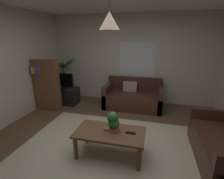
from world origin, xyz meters
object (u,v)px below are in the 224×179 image
(tv_stand, at_px, (64,96))
(tv, at_px, (62,81))
(couch_under_window, at_px, (133,98))
(remote_on_table_1, at_px, (131,133))
(pendant_lamp, at_px, (109,21))
(potted_palm_corner, at_px, (65,80))
(book_on_table_0, at_px, (108,129))
(remote_on_table_0, at_px, (115,129))
(bookshelf_corner, at_px, (46,85))
(coffee_table, at_px, (110,135))
(potted_plant_on_table, at_px, (113,121))

(tv_stand, height_order, tv, tv)
(couch_under_window, bearing_deg, tv_stand, -173.26)
(remote_on_table_1, xyz_separation_m, pendant_lamp, (-0.35, -0.02, 1.70))
(potted_palm_corner, bearing_deg, book_on_table_0, -48.05)
(couch_under_window, relative_size, tv_stand, 1.80)
(remote_on_table_0, height_order, tv_stand, tv_stand)
(couch_under_window, distance_m, remote_on_table_0, 2.14)
(couch_under_window, height_order, tv_stand, couch_under_window)
(couch_under_window, height_order, remote_on_table_0, couch_under_window)
(bookshelf_corner, relative_size, pendant_lamp, 2.42)
(coffee_table, relative_size, pendant_lamp, 2.00)
(couch_under_window, bearing_deg, potted_plant_on_table, -91.57)
(coffee_table, height_order, book_on_table_0, book_on_table_0)
(tv_stand, bearing_deg, potted_palm_corner, 111.90)
(potted_plant_on_table, xyz_separation_m, pendant_lamp, (-0.05, -0.03, 1.53))
(pendant_lamp, bearing_deg, tv_stand, 135.25)
(remote_on_table_1, height_order, potted_palm_corner, potted_palm_corner)
(book_on_table_0, distance_m, potted_plant_on_table, 0.19)
(couch_under_window, bearing_deg, bookshelf_corner, -161.61)
(remote_on_table_1, xyz_separation_m, potted_palm_corner, (-2.51, 2.39, 0.17))
(tv, relative_size, potted_palm_corner, 0.51)
(potted_plant_on_table, distance_m, tv, 2.80)
(tv_stand, xyz_separation_m, tv, (0.00, -0.02, 0.48))
(bookshelf_corner, bearing_deg, potted_plant_on_table, -32.65)
(book_on_table_0, height_order, tv_stand, tv_stand)
(couch_under_window, xyz_separation_m, potted_palm_corner, (-2.27, 0.20, 0.36))
(potted_plant_on_table, bearing_deg, coffee_table, -145.11)
(couch_under_window, relative_size, potted_palm_corner, 1.15)
(potted_palm_corner, xyz_separation_m, bookshelf_corner, (-0.01, -0.95, 0.08))
(book_on_table_0, relative_size, tv_stand, 0.15)
(potted_plant_on_table, bearing_deg, bookshelf_corner, 147.35)
(book_on_table_0, xyz_separation_m, remote_on_table_1, (0.39, -0.03, -0.00))
(tv, distance_m, bookshelf_corner, 0.52)
(tv_stand, distance_m, bookshelf_corner, 0.71)
(tv, bearing_deg, tv_stand, 90.00)
(book_on_table_0, relative_size, tv, 0.18)
(remote_on_table_1, bearing_deg, book_on_table_0, -93.01)
(tv, bearing_deg, couch_under_window, 7.32)
(book_on_table_0, relative_size, remote_on_table_0, 0.82)
(tv_stand, bearing_deg, bookshelf_corner, -109.92)
(remote_on_table_0, bearing_deg, potted_palm_corner, -54.61)
(couch_under_window, height_order, book_on_table_0, couch_under_window)
(potted_plant_on_table, distance_m, tv_stand, 2.83)
(remote_on_table_0, height_order, pendant_lamp, pendant_lamp)
(bookshelf_corner, xyz_separation_m, pendant_lamp, (2.17, -1.46, 1.45))
(book_on_table_0, bearing_deg, coffee_table, -50.10)
(potted_palm_corner, bearing_deg, tv, -69.02)
(potted_palm_corner, bearing_deg, remote_on_table_0, -46.25)
(bookshelf_corner, bearing_deg, book_on_table_0, -33.41)
(couch_under_window, bearing_deg, remote_on_table_1, -83.88)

